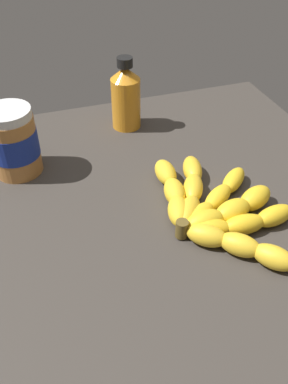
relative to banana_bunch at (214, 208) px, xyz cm
name	(u,v)px	position (x,y,z in cm)	size (l,w,h in cm)	color
ground_plane	(162,212)	(-5.83, -6.98, -4.13)	(76.77, 77.63, 4.80)	#38332D
banana_bunch	(214,208)	(0.00, 0.00, 0.00)	(31.08, 20.96, 3.78)	yellow
peanut_butter_jar	(13,142)	(-23.35, -29.73, 4.65)	(9.05, 9.05, 12.98)	#B27238
honey_bottle	(126,96)	(-32.77, -5.49, 5.39)	(6.25, 6.25, 15.63)	orange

